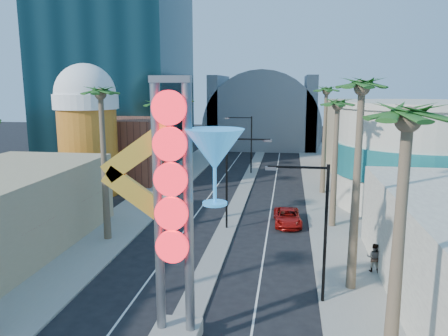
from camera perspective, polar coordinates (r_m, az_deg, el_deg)
sidewalk_west at (r=53.84m, az=-7.43°, el=-2.29°), size 5.00×100.00×0.15m
sidewalk_east at (r=52.02m, az=13.16°, el=-2.95°), size 5.00×100.00×0.15m
median at (r=54.99m, az=3.00°, el=-1.94°), size 1.60×84.00×0.15m
hotel_tower at (r=73.77m, az=-14.08°, el=20.48°), size 20.00×20.00×50.00m
brick_filler_west at (r=57.98m, az=-12.91°, el=2.41°), size 10.00×10.00×8.00m
filler_east at (r=64.74m, az=18.20°, el=3.88°), size 10.00×20.00×10.00m
beer_mug at (r=50.66m, az=-17.44°, el=5.39°), size 7.00×7.00×14.50m
turquoise_building at (r=47.72m, az=24.13°, el=1.50°), size 16.60×16.60×10.60m
canopy at (r=87.90m, az=5.18°, el=5.59°), size 22.00×16.00×22.00m
neon_sign at (r=19.46m, az=-4.38°, el=-3.66°), size 6.53×2.60×12.55m
streetlight_0 at (r=36.43m, az=1.20°, el=-0.75°), size 3.79×0.25×8.00m
streetlight_1 at (r=60.11m, az=3.08°, el=3.79°), size 3.79×0.25×8.00m
streetlight_2 at (r=24.58m, az=12.07°, el=-6.79°), size 3.45×0.25×8.00m
palm_1 at (r=34.44m, az=-15.78°, el=8.16°), size 2.40×2.40×12.70m
palm_2 at (r=47.61m, az=-8.78°, el=7.42°), size 2.40×2.40×11.20m
palm_3 at (r=59.16m, az=-5.32°, el=8.13°), size 2.40×2.40×11.20m
palm_4 at (r=16.00m, az=22.74°, el=3.60°), size 2.40×2.40×12.20m
palm_5 at (r=25.73m, az=17.49°, el=8.32°), size 2.40×2.40×13.20m
palm_6 at (r=37.68m, az=14.59°, el=7.05°), size 2.40×2.40×11.70m
palm_7 at (r=49.58m, az=13.21°, el=8.95°), size 2.40×2.40×12.70m
red_pickup at (r=39.18m, az=8.30°, el=-6.37°), size 2.64×5.08×1.37m
pedestrian_b at (r=30.60m, az=18.98°, el=-11.00°), size 1.10×0.97×1.91m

